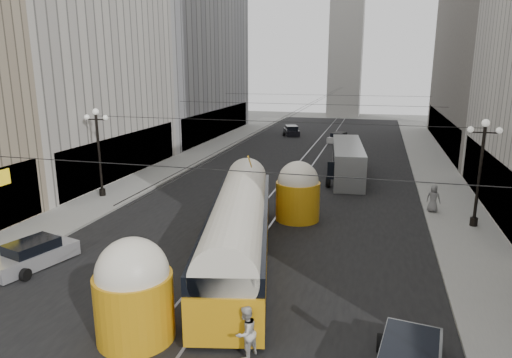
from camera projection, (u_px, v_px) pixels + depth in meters
The scene contains 19 objects.
road at pixel (304, 166), 44.07m from camera, with size 20.00×85.00×0.02m, color black.
sidewalk_left at pixel (201, 153), 50.35m from camera, with size 4.00×72.00×0.15m, color gray.
sidewalk_right at pixel (432, 165), 44.31m from camera, with size 4.00×72.00×0.15m, color gray.
rail_left at pixel (296, 166), 44.26m from camera, with size 0.12×85.00×0.04m, color gray.
rail_right at pixel (311, 167), 43.88m from camera, with size 0.12×85.00×0.04m, color gray.
building_left_far at pixel (175, 28), 60.17m from camera, with size 12.60×28.60×28.60m.
building_right_far at pixel (512, 1), 49.62m from camera, with size 12.60×32.60×32.60m.
distant_tower at pixel (347, 35), 84.97m from camera, with size 6.00×6.00×31.36m.
lamppost_left_mid at pixel (99, 147), 32.75m from camera, with size 1.86×0.44×6.37m.
lamppost_right_mid at pixel (480, 167), 26.40m from camera, with size 1.86×0.44×6.37m.
catenary at pixel (305, 106), 41.67m from camera, with size 25.00×72.00×0.23m.
streetcar at pixel (239, 227), 22.10m from camera, with size 6.05×16.98×3.81m.
city_bus at pixel (347, 159), 39.39m from camera, with size 3.60×11.64×2.90m.
sedan_silver at pixel (33, 255), 21.97m from camera, with size 2.73×4.42×1.30m.
sedan_white_far at pixel (338, 138), 57.74m from camera, with size 2.62×4.26×1.25m.
sedan_dark_far at pixel (291, 131), 63.77m from camera, with size 3.03×4.55×1.33m.
pedestrian_crossing_a at pixel (113, 298), 17.18m from camera, with size 0.68×0.44×1.85m, color black.
pedestrian_crossing_b at pixel (246, 332), 15.00m from camera, with size 0.89×0.69×1.83m, color beige.
pedestrian_sidewalk_right at pixel (433, 198), 29.67m from camera, with size 0.88×0.54×1.81m, color slate.
Camera 1 is at (6.72, -10.28, 9.44)m, focal length 32.00 mm.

